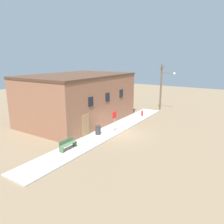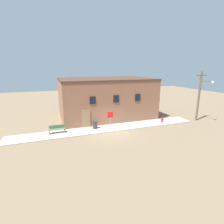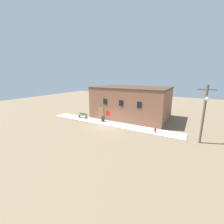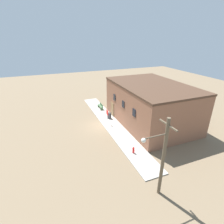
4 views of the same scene
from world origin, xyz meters
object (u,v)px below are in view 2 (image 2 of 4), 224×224
fire_hydrant (162,120)px  bench (57,129)px  trash_bin (95,125)px  utility_pole (200,94)px  stop_sign (110,117)px

fire_hydrant → bench: bench is taller
fire_hydrant → bench: size_ratio=0.44×
fire_hydrant → bench: (-12.97, 0.68, 0.07)m
bench → trash_bin: size_ratio=1.88×
utility_pole → trash_bin: bearing=174.6°
bench → utility_pole: (18.12, -1.33, 3.03)m
fire_hydrant → stop_sign: stop_sign is taller
stop_sign → bench: 5.94m
stop_sign → bench: stop_sign is taller
fire_hydrant → trash_bin: (-8.76, 0.67, 0.08)m
bench → utility_pole: utility_pole is taller
fire_hydrant → stop_sign: 7.28m
stop_sign → bench: size_ratio=1.27×
stop_sign → trash_bin: size_ratio=2.38×
fire_hydrant → bench: 12.99m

